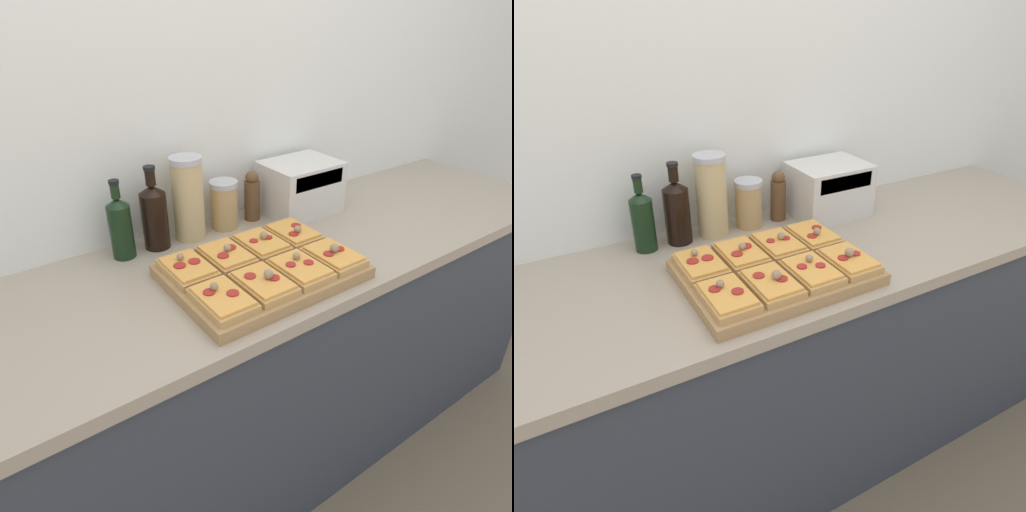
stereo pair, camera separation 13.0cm
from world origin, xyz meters
The scene contains 17 objects.
wall_back centered at (0.00, 0.67, 1.25)m, with size 6.00×0.06×2.50m.
kitchen_counter centered at (0.00, 0.32, 0.46)m, with size 2.63×0.67×0.91m.
cutting_board centered at (-0.02, 0.21, 0.93)m, with size 0.52×0.38×0.03m, color #A37A4C.
pizza_slice_back_left centered at (-0.21, 0.30, 0.96)m, with size 0.12×0.17×0.05m.
pizza_slice_back_midleft centered at (-0.08, 0.30, 0.96)m, with size 0.12×0.17×0.05m.
pizza_slice_back_midright centered at (0.04, 0.30, 0.96)m, with size 0.12×0.17×0.05m.
pizza_slice_back_right centered at (0.17, 0.30, 0.96)m, with size 0.12×0.17×0.05m.
pizza_slice_front_left centered at (-0.21, 0.12, 0.96)m, with size 0.12×0.17×0.05m.
pizza_slice_front_midleft centered at (-0.08, 0.12, 0.96)m, with size 0.12×0.17×0.05m.
pizza_slice_front_midright centered at (0.04, 0.12, 0.96)m, with size 0.12×0.17×0.05m.
pizza_slice_front_right centered at (0.17, 0.12, 0.96)m, with size 0.12×0.17×0.05m.
olive_oil_bottle centered at (-0.29, 0.56, 1.01)m, with size 0.07×0.07×0.25m.
wine_bottle centered at (-0.18, 0.56, 1.02)m, with size 0.08×0.08×0.27m.
grain_jar_tall centered at (-0.06, 0.56, 1.05)m, with size 0.10×0.10×0.27m.
grain_jar_short centered at (0.07, 0.56, 0.99)m, with size 0.10×0.10×0.17m.
pepper_mill centered at (0.19, 0.56, 1.00)m, with size 0.06×0.06×0.18m.
toaster_oven centered at (0.37, 0.51, 1.01)m, with size 0.29×0.21×0.19m.
Camera 2 is at (-0.57, -0.75, 1.60)m, focal length 32.00 mm.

